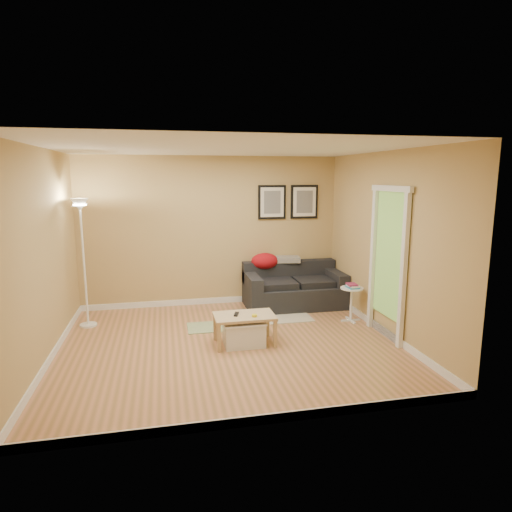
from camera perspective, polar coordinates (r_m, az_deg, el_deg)
name	(u,v)px	position (r m, az deg, el deg)	size (l,w,h in m)	color
floor	(230,344)	(6.06, -3.48, -11.46)	(4.50, 4.50, 0.00)	#BE7B51
ceiling	(227,148)	(5.63, -3.78, 13.91)	(4.50, 4.50, 0.00)	white
wall_back	(212,232)	(7.67, -5.84, 3.20)	(4.50, 4.50, 0.00)	tan
wall_front	(263,288)	(3.78, 0.88, -4.19)	(4.50, 4.50, 0.00)	tan
wall_left	(43,257)	(5.82, -26.10, -0.09)	(4.00, 4.00, 0.00)	tan
wall_right	(386,245)	(6.42, 16.65, 1.43)	(4.00, 4.00, 0.00)	tan
baseboard_back	(213,301)	(7.91, -5.66, -5.83)	(4.50, 0.02, 0.10)	white
baseboard_front	(262,419)	(4.27, 0.80, -20.60)	(4.50, 0.02, 0.10)	white
baseboard_left	(53,355)	(6.15, -25.06, -11.62)	(0.02, 4.00, 0.10)	white
baseboard_right	(381,329)	(6.72, 16.02, -9.16)	(0.02, 4.00, 0.10)	white
sofa	(294,285)	(7.66, 5.03, -3.84)	(1.70, 0.90, 0.75)	black
red_throw	(265,261)	(7.74, 1.15, -0.66)	(0.48, 0.36, 0.28)	red
plaid_throw	(288,259)	(7.87, 4.19, -0.42)	(0.42, 0.26, 0.10)	tan
framed_print_left	(272,202)	(7.79, 2.10, 7.05)	(0.50, 0.04, 0.60)	black
framed_print_right	(304,202)	(7.95, 6.33, 7.06)	(0.50, 0.04, 0.60)	black
area_rug	(270,316)	(7.20, 1.90, -7.81)	(1.25, 0.85, 0.01)	#BDAF95
green_runner	(211,327)	(6.72, -5.93, -9.21)	(0.70, 0.50, 0.01)	#668C4C
coffee_table	(244,329)	(6.00, -1.52, -9.56)	(0.82, 0.50, 0.41)	tan
remote_control	(236,314)	(5.94, -2.59, -7.60)	(0.05, 0.16, 0.02)	black
tape_roll	(254,316)	(5.86, -0.20, -7.80)	(0.07, 0.07, 0.03)	yellow
storage_bin	(244,333)	(5.97, -1.60, -10.03)	(0.55, 0.40, 0.34)	white
side_table	(351,304)	(7.04, 12.35, -6.20)	(0.36, 0.36, 0.54)	white
book_stack	(352,286)	(6.95, 12.50, -3.82)	(0.16, 0.21, 0.07)	teal
floor_lamp	(84,267)	(6.98, -21.56, -1.33)	(0.25, 0.25, 1.95)	white
doorway	(387,266)	(6.32, 16.77, -1.26)	(0.12, 1.01, 2.13)	white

